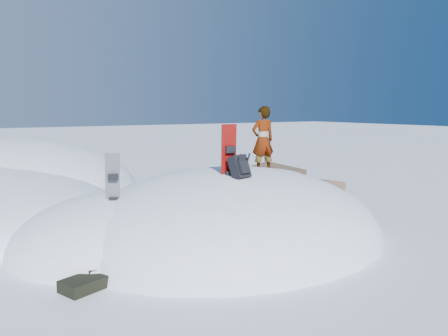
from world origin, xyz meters
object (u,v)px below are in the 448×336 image
snowboard_red (229,165)px  snowboard_dark (113,191)px  person (263,140)px  backpack (240,167)px

snowboard_red → snowboard_dark: (-2.14, 0.73, -0.44)m
person → snowboard_dark: bearing=17.8°
snowboard_red → backpack: (0.08, -0.28, -0.02)m
snowboard_red → person: size_ratio=0.97×
snowboard_dark → snowboard_red: bearing=14.4°
snowboard_red → person: person is taller
snowboard_dark → backpack: (2.22, -1.02, 0.41)m
snowboard_dark → person: bearing=44.6°
snowboard_red → person: 2.57m
person → backpack: bearing=50.1°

